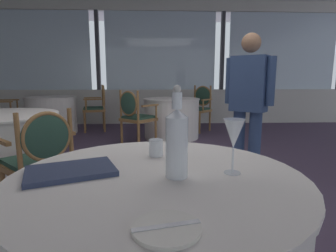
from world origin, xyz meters
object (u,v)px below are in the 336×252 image
object	(u,v)px
wine_glass	(234,135)
menu_book	(71,171)
dining_chair_0_1	(98,104)
dining_chair_1_1	(200,104)
diner_person_0	(248,100)
side_plate	(166,228)
dining_chair_2_0	(41,155)
dining_chair_1_0	(135,114)
dining_chair_0_0	(0,107)
water_bottle	(177,141)
water_tumbler	(156,148)

from	to	relation	value
wine_glass	menu_book	size ratio (longest dim) A/B	0.65
dining_chair_0_1	dining_chair_1_1	size ratio (longest dim) A/B	1.01
diner_person_0	side_plate	bearing A→B (deg)	15.90
menu_book	dining_chair_2_0	bearing A→B (deg)	96.17
dining_chair_1_1	dining_chair_1_0	bearing A→B (deg)	-0.00
dining_chair_0_0	diner_person_0	distance (m)	4.83
diner_person_0	water_bottle	bearing A→B (deg)	13.32
side_plate	diner_person_0	bearing A→B (deg)	66.94
side_plate	water_bottle	xyz separation A→B (m)	(0.05, 0.37, 0.13)
wine_glass	menu_book	distance (m)	0.65
menu_book	diner_person_0	bearing A→B (deg)	32.83
dining_chair_0_1	dining_chair_2_0	size ratio (longest dim) A/B	1.11
dining_chair_0_1	dining_chair_1_1	bearing A→B (deg)	165.09
dining_chair_1_1	dining_chair_2_0	size ratio (longest dim) A/B	1.10
dining_chair_0_0	dining_chair_2_0	distance (m)	3.98
diner_person_0	dining_chair_0_1	bearing A→B (deg)	-105.02
menu_book	dining_chair_1_0	size ratio (longest dim) A/B	0.35
dining_chair_0_1	menu_book	bearing A→B (deg)	87.46
wine_glass	diner_person_0	size ratio (longest dim) A/B	0.14
water_tumbler	dining_chair_0_1	bearing A→B (deg)	104.80
dining_chair_2_0	dining_chair_0_1	bearing A→B (deg)	-41.93
dining_chair_1_0	dining_chair_2_0	world-z (taller)	dining_chair_1_0
dining_chair_1_1	dining_chair_0_0	bearing A→B (deg)	-42.74
side_plate	dining_chair_1_1	xyz separation A→B (m)	(0.92, 5.24, -0.19)
dining_chair_1_1	diner_person_0	distance (m)	3.00
dining_chair_0_1	dining_chair_2_0	world-z (taller)	dining_chair_0_1
dining_chair_0_0	diner_person_0	world-z (taller)	diner_person_0
dining_chair_0_0	dining_chair_2_0	world-z (taller)	dining_chair_0_0
menu_book	dining_chair_1_1	size ratio (longest dim) A/B	0.34
dining_chair_2_0	dining_chair_1_0	bearing A→B (deg)	-60.83
side_plate	dining_chair_0_0	size ratio (longest dim) A/B	0.18
water_bottle	water_tumbler	world-z (taller)	water_bottle
dining_chair_0_1	dining_chair_1_0	xyz separation A→B (m)	(0.89, -1.49, -0.02)
side_plate	wine_glass	xyz separation A→B (m)	(0.27, 0.40, 0.15)
water_tumbler	dining_chair_2_0	size ratio (longest dim) A/B	0.09
dining_chair_0_0	dining_chair_2_0	bearing A→B (deg)	-70.51
dining_chair_2_0	diner_person_0	distance (m)	2.07
water_bottle	dining_chair_2_0	world-z (taller)	water_bottle
wine_glass	water_tumbler	distance (m)	0.41
side_plate	dining_chair_1_1	bearing A→B (deg)	80.03
dining_chair_0_0	side_plate	bearing A→B (deg)	-70.82
dining_chair_1_1	dining_chair_2_0	bearing A→B (deg)	15.62
water_tumbler	dining_chair_1_1	bearing A→B (deg)	78.35
side_plate	dining_chair_1_1	size ratio (longest dim) A/B	0.18
side_plate	menu_book	size ratio (longest dim) A/B	0.53
side_plate	dining_chair_2_0	size ratio (longest dim) A/B	0.20
side_plate	diner_person_0	distance (m)	2.46
side_plate	water_tumbler	world-z (taller)	water_tumbler
water_bottle	wine_glass	distance (m)	0.22
dining_chair_0_1	dining_chair_1_1	distance (m)	2.18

